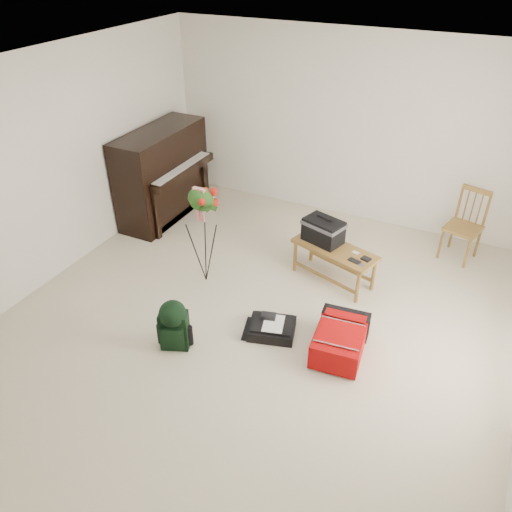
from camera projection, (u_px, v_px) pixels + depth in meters
The scene contains 11 objects.
floor at pixel (253, 324), 5.22m from camera, with size 5.00×5.50×0.01m, color beige.
ceiling at pixel (253, 77), 3.84m from camera, with size 5.00×5.50×0.01m, color white.
wall_back at pixel (345, 128), 6.59m from camera, with size 5.00×0.04×2.50m, color white.
wall_left at pixel (49, 170), 5.45m from camera, with size 0.04×5.50×2.50m, color white.
piano at pixel (163, 176), 6.89m from camera, with size 0.71×1.50×1.25m.
bench at pixel (325, 238), 5.64m from camera, with size 1.06×0.67×0.76m.
dining_chair at pixel (464, 226), 6.06m from camera, with size 0.48×0.48×0.90m.
red_suitcase at pixel (341, 337), 4.83m from camera, with size 0.52×0.72×0.29m.
black_duffel at pixel (272, 328), 5.06m from camera, with size 0.54×0.48×0.19m.
green_backpack at pixel (173, 323), 4.78m from camera, with size 0.31×0.29×0.54m.
flower_stand at pixel (203, 236), 5.54m from camera, with size 0.42×0.42×1.23m.
Camera 1 is at (1.77, -3.55, 3.46)m, focal length 35.00 mm.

